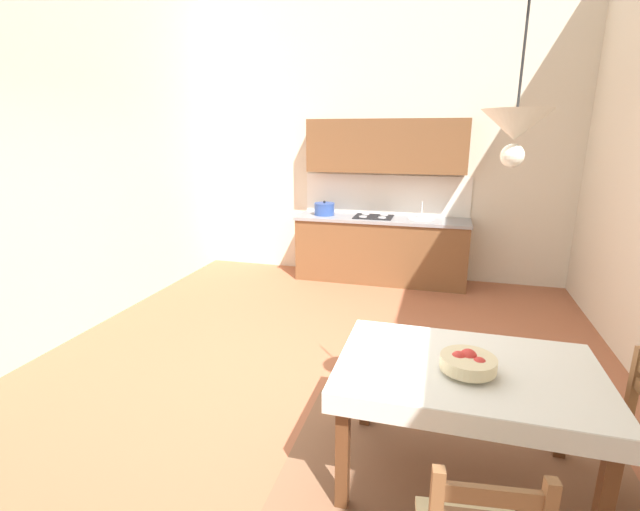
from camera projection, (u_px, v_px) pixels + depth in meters
ground_plane at (310, 395)px, 3.67m from camera, size 5.81×7.16×0.10m
wall_back at (378, 132)px, 6.22m from camera, size 5.81×0.12×4.06m
wall_left at (8, 131)px, 3.81m from camera, size 0.12×7.16×4.06m
area_rug at (458, 489)px, 2.62m from camera, size 2.10×1.60×0.01m
kitchen_cabinetry at (382, 220)px, 6.19m from camera, size 2.35×0.63×2.20m
dining_table at (466, 385)px, 2.55m from camera, size 1.45×0.95×0.75m
fruit_bowl at (468, 363)px, 2.44m from camera, size 0.30×0.30×0.12m
pendant_lamp at (515, 127)px, 2.07m from camera, size 0.32×0.32×0.80m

